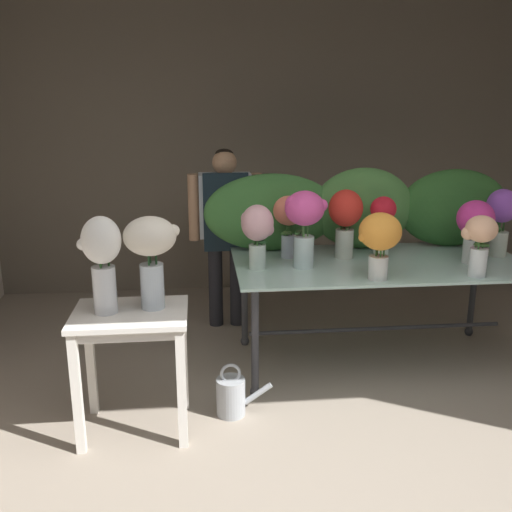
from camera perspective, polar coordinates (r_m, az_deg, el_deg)
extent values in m
plane|color=gray|center=(4.33, 4.60, -10.73)|extent=(8.37, 8.37, 0.00)
cube|color=#706656|center=(5.79, 1.48, 10.58)|extent=(5.54, 0.12, 2.83)
cube|color=#A7CEC2|center=(4.17, 12.29, -0.68)|extent=(2.08, 1.02, 0.02)
cylinder|color=#38383D|center=(3.73, -0.09, -8.67)|extent=(0.05, 0.05, 0.76)
sphere|color=#38383D|center=(3.89, -0.09, -13.40)|extent=(0.07, 0.07, 0.07)
cylinder|color=#38383D|center=(4.49, -1.15, -4.38)|extent=(0.05, 0.05, 0.76)
sphere|color=#38383D|center=(4.63, -1.13, -8.48)|extent=(0.07, 0.07, 0.07)
cylinder|color=#38383D|center=(5.00, 20.89, -3.34)|extent=(0.05, 0.05, 0.76)
sphere|color=#38383D|center=(5.12, 20.51, -7.07)|extent=(0.07, 0.07, 0.07)
cylinder|color=#38383D|center=(4.33, 11.90, -7.12)|extent=(1.88, 0.03, 0.03)
cube|color=silver|center=(3.32, -12.49, -5.69)|extent=(0.65, 0.50, 0.03)
cube|color=silver|center=(3.34, -12.45, -6.41)|extent=(0.59, 0.44, 0.06)
cube|color=silver|center=(3.33, -17.48, -13.05)|extent=(0.05, 0.05, 0.72)
cube|color=silver|center=(3.26, -7.44, -13.05)|extent=(0.05, 0.05, 0.72)
cube|color=silver|center=(3.70, -16.21, -9.95)|extent=(0.05, 0.05, 0.72)
cube|color=silver|center=(3.64, -7.29, -9.88)|extent=(0.05, 0.05, 0.72)
cylinder|color=#232328|center=(4.90, -4.06, -2.52)|extent=(0.12, 0.12, 0.79)
cylinder|color=#232328|center=(4.91, -1.93, -2.45)|extent=(0.12, 0.12, 0.79)
cube|color=#B2BCC6|center=(4.74, -3.11, 5.10)|extent=(0.43, 0.22, 0.52)
cube|color=#192833|center=(4.64, -3.03, 4.35)|extent=(0.37, 0.02, 0.64)
cylinder|color=tan|center=(4.74, -6.26, 4.85)|extent=(0.09, 0.09, 0.55)
cylinder|color=tan|center=(4.76, 0.03, 5.00)|extent=(0.09, 0.09, 0.55)
sphere|color=tan|center=(4.69, -3.17, 9.32)|extent=(0.20, 0.20, 0.20)
ellipsoid|color=black|center=(4.70, -3.20, 10.13)|extent=(0.15, 0.15, 0.09)
ellipsoid|color=#387033|center=(4.31, 1.54, 4.37)|extent=(1.02, 0.23, 0.59)
ellipsoid|color=#477F3D|center=(4.45, 10.64, 4.69)|extent=(0.79, 0.30, 0.62)
ellipsoid|color=#2D6028|center=(4.71, 19.12, 4.56)|extent=(0.88, 0.30, 0.60)
cylinder|color=silver|center=(3.92, 4.79, 0.42)|extent=(0.14, 0.14, 0.22)
cylinder|color=#9EBCB2|center=(3.93, 4.77, -0.45)|extent=(0.13, 0.13, 0.09)
cylinder|color=#477F3D|center=(3.90, 5.20, 1.36)|extent=(0.01, 0.01, 0.33)
cylinder|color=#477F3D|center=(3.92, 4.66, 1.41)|extent=(0.01, 0.01, 0.33)
cylinder|color=#477F3D|center=(3.88, 4.78, 1.26)|extent=(0.01, 0.01, 0.33)
ellipsoid|color=#E54C9E|center=(3.85, 4.89, 4.79)|extent=(0.27, 0.27, 0.24)
sphere|color=#E54C9E|center=(3.82, 3.79, 5.24)|extent=(0.12, 0.12, 0.12)
sphere|color=#E54C9E|center=(3.85, 6.58, 5.06)|extent=(0.08, 0.08, 0.08)
ellipsoid|color=#387033|center=(3.91, 4.27, 2.37)|extent=(0.08, 0.11, 0.03)
cylinder|color=silver|center=(4.56, 23.04, 1.13)|extent=(0.13, 0.13, 0.18)
cylinder|color=#9EBCB2|center=(4.57, 22.97, 0.51)|extent=(0.12, 0.12, 0.08)
cylinder|color=#2D6028|center=(4.57, 23.43, 1.95)|extent=(0.01, 0.01, 0.29)
cylinder|color=#2D6028|center=(4.56, 22.95, 1.97)|extent=(0.01, 0.01, 0.29)
cylinder|color=#2D6028|center=(4.53, 23.09, 1.87)|extent=(0.01, 0.01, 0.29)
ellipsoid|color=purple|center=(4.50, 23.42, 4.63)|extent=(0.22, 0.22, 0.24)
sphere|color=purple|center=(4.48, 22.76, 4.63)|extent=(0.11, 0.11, 0.11)
ellipsoid|color=#2D6028|center=(4.54, 22.96, 2.56)|extent=(0.05, 0.10, 0.03)
cylinder|color=silver|center=(4.23, 12.41, 1.22)|extent=(0.11, 0.11, 0.22)
cylinder|color=#9EBCB2|center=(4.25, 12.37, 0.42)|extent=(0.10, 0.10, 0.09)
cylinder|color=#387033|center=(4.23, 12.80, 1.91)|extent=(0.01, 0.01, 0.30)
cylinder|color=#387033|center=(4.24, 12.39, 1.96)|extent=(0.01, 0.01, 0.30)
cylinder|color=#387033|center=(4.22, 12.13, 1.91)|extent=(0.01, 0.01, 0.30)
cylinder|color=#387033|center=(4.20, 12.49, 1.83)|extent=(0.01, 0.01, 0.30)
ellipsoid|color=red|center=(4.18, 12.62, 4.62)|extent=(0.18, 0.18, 0.18)
sphere|color=red|center=(4.16, 11.88, 4.82)|extent=(0.06, 0.06, 0.06)
ellipsoid|color=#387033|center=(4.22, 12.13, 2.98)|extent=(0.04, 0.10, 0.03)
cylinder|color=silver|center=(4.30, 20.81, 0.48)|extent=(0.13, 0.13, 0.17)
cylinder|color=#9EBCB2|center=(4.31, 20.74, -0.15)|extent=(0.12, 0.12, 0.07)
cylinder|color=#387033|center=(4.30, 21.28, 1.02)|extent=(0.01, 0.01, 0.24)
cylinder|color=#387033|center=(4.30, 20.71, 1.07)|extent=(0.01, 0.01, 0.24)
cylinder|color=#387033|center=(4.27, 20.60, 0.98)|extent=(0.01, 0.01, 0.24)
cylinder|color=#387033|center=(4.26, 20.97, 0.90)|extent=(0.01, 0.01, 0.24)
ellipsoid|color=#D1338E|center=(4.25, 21.11, 3.54)|extent=(0.26, 0.26, 0.25)
sphere|color=#D1338E|center=(4.24, 20.13, 3.41)|extent=(0.10, 0.10, 0.10)
sphere|color=#D1338E|center=(4.28, 21.93, 3.41)|extent=(0.09, 0.09, 0.09)
ellipsoid|color=#28562D|center=(4.26, 20.88, 1.82)|extent=(0.11, 0.06, 0.03)
cylinder|color=silver|center=(4.19, 8.82, 1.24)|extent=(0.13, 0.13, 0.21)
cylinder|color=#9EBCB2|center=(4.21, 8.78, 0.45)|extent=(0.12, 0.12, 0.09)
cylinder|color=#387033|center=(4.18, 9.29, 1.78)|extent=(0.01, 0.01, 0.28)
cylinder|color=#387033|center=(4.21, 8.77, 1.91)|extent=(0.01, 0.01, 0.28)
cylinder|color=#387033|center=(4.18, 8.46, 1.81)|extent=(0.01, 0.01, 0.28)
cylinder|color=#387033|center=(4.15, 9.02, 1.70)|extent=(0.01, 0.01, 0.28)
ellipsoid|color=red|center=(4.14, 8.96, 4.75)|extent=(0.25, 0.25, 0.27)
cylinder|color=silver|center=(4.16, 3.23, 0.99)|extent=(0.10, 0.10, 0.17)
cylinder|color=#9EBCB2|center=(4.18, 3.22, 0.36)|extent=(0.09, 0.09, 0.07)
cylinder|color=#2D6028|center=(4.15, 3.55, 1.81)|extent=(0.01, 0.01, 0.27)
cylinder|color=#2D6028|center=(4.17, 3.11, 1.90)|extent=(0.01, 0.01, 0.27)
cylinder|color=#2D6028|center=(4.13, 3.11, 1.76)|extent=(0.01, 0.01, 0.27)
ellipsoid|color=#EF7A60|center=(4.11, 3.28, 4.55)|extent=(0.22, 0.22, 0.21)
sphere|color=#EF7A60|center=(4.15, 4.57, 4.16)|extent=(0.08, 0.08, 0.08)
ellipsoid|color=#477F3D|center=(4.12, 3.08, 2.32)|extent=(0.11, 0.08, 0.03)
cylinder|color=silver|center=(3.88, 0.13, -0.06)|extent=(0.12, 0.12, 0.17)
cylinder|color=#9EBCB2|center=(3.89, 0.13, -0.74)|extent=(0.11, 0.11, 0.07)
cylinder|color=#2D6028|center=(3.86, 0.56, 0.53)|extent=(0.01, 0.01, 0.24)
cylinder|color=#2D6028|center=(3.89, 0.02, 0.63)|extent=(0.01, 0.01, 0.24)
cylinder|color=#2D6028|center=(3.86, -0.15, 0.53)|extent=(0.01, 0.01, 0.24)
cylinder|color=#2D6028|center=(3.84, 0.11, 0.45)|extent=(0.01, 0.01, 0.24)
ellipsoid|color=#EFB2BC|center=(3.82, 0.14, 3.33)|extent=(0.22, 0.22, 0.25)
sphere|color=#EFB2BC|center=(3.83, -0.84, 3.80)|extent=(0.09, 0.09, 0.09)
sphere|color=#EFB2BC|center=(3.86, 1.11, 2.70)|extent=(0.10, 0.10, 0.10)
ellipsoid|color=#28562D|center=(3.86, 0.38, 1.45)|extent=(0.11, 0.09, 0.03)
cylinder|color=silver|center=(3.74, 12.11, -1.14)|extent=(0.13, 0.13, 0.15)
cylinder|color=#9EBCB2|center=(3.76, 12.07, -1.77)|extent=(0.12, 0.12, 0.06)
cylinder|color=#387033|center=(3.73, 12.62, -0.42)|extent=(0.01, 0.01, 0.23)
cylinder|color=#387033|center=(3.75, 11.98, -0.30)|extent=(0.01, 0.01, 0.23)
cylinder|color=#387033|center=(3.73, 11.89, -0.40)|extent=(0.01, 0.01, 0.23)
cylinder|color=#387033|center=(3.71, 12.31, -0.52)|extent=(0.01, 0.01, 0.23)
ellipsoid|color=orange|center=(3.68, 12.32, 2.41)|extent=(0.27, 0.27, 0.24)
sphere|color=orange|center=(3.64, 10.69, 1.85)|extent=(0.06, 0.06, 0.06)
cylinder|color=silver|center=(3.99, 21.31, -0.59)|extent=(0.11, 0.11, 0.19)
cylinder|color=#9EBCB2|center=(4.00, 21.23, -1.32)|extent=(0.11, 0.11, 0.08)
cylinder|color=#387033|center=(3.98, 21.63, 0.01)|extent=(0.01, 0.01, 0.26)
cylinder|color=#387033|center=(3.99, 21.01, 0.09)|extent=(0.01, 0.01, 0.26)
cylinder|color=#387033|center=(3.95, 21.27, -0.08)|extent=(0.01, 0.01, 0.26)
ellipsoid|color=#F4B78E|center=(3.93, 21.63, 2.53)|extent=(0.20, 0.20, 0.17)
sphere|color=#F4B78E|center=(3.92, 20.44, 2.15)|extent=(0.09, 0.09, 0.09)
ellipsoid|color=#477F3D|center=(3.97, 21.62, 1.03)|extent=(0.11, 0.09, 0.03)
cylinder|color=silver|center=(3.29, -14.88, -3.28)|extent=(0.13, 0.13, 0.27)
cylinder|color=#9EBCB2|center=(3.31, -14.79, -4.52)|extent=(0.12, 0.12, 0.11)
cylinder|color=#2D6028|center=(3.28, -14.37, -2.55)|extent=(0.01, 0.01, 0.33)
cylinder|color=#2D6028|center=(3.31, -15.03, -2.45)|extent=(0.01, 0.01, 0.33)
cylinder|color=#2D6028|center=(3.25, -15.14, -2.78)|extent=(0.01, 0.01, 0.33)
ellipsoid|color=white|center=(3.21, -15.23, 1.54)|extent=(0.22, 0.22, 0.26)
sphere|color=white|center=(3.22, -16.94, 1.13)|extent=(0.07, 0.07, 0.07)
sphere|color=white|center=(3.20, -14.04, 1.06)|extent=(0.07, 0.07, 0.07)
cylinder|color=silver|center=(3.31, -10.32, -2.97)|extent=(0.13, 0.13, 0.26)
cylinder|color=#9EBCB2|center=(3.33, -10.26, -4.17)|extent=(0.12, 0.12, 0.11)
cylinder|color=#28562D|center=(3.28, -9.87, -2.12)|extent=(0.01, 0.01, 0.35)
cylinder|color=#28562D|center=(3.31, -10.45, -1.96)|extent=(0.01, 0.01, 0.35)
cylinder|color=#28562D|center=(3.26, -10.58, -2.24)|extent=(0.01, 0.01, 0.35)
ellipsoid|color=silver|center=(3.23, -10.57, 1.98)|extent=(0.30, 0.30, 0.22)
sphere|color=silver|center=(3.24, -12.14, 1.99)|extent=(0.09, 0.09, 0.09)
sphere|color=silver|center=(3.21, -8.26, 2.52)|extent=(0.07, 0.07, 0.07)
cylinder|color=#999EA3|center=(3.65, -2.53, -13.87)|extent=(0.18, 0.18, 0.24)
cylinder|color=#999EA3|center=(3.66, 0.20, -13.59)|extent=(0.18, 0.04, 0.14)
torus|color=#999EA3|center=(3.58, -2.56, -11.64)|extent=(0.13, 0.02, 0.13)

